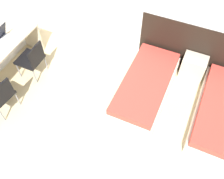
{
  "coord_description": "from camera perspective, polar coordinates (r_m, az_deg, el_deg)",
  "views": [
    {
      "loc": [
        1.09,
        -0.4,
        4.06
      ],
      "look_at": [
        0.0,
        2.01,
        0.55
      ],
      "focal_mm": 40.0,
      "sensor_mm": 36.0,
      "label": 1
    }
  ],
  "objects": [
    {
      "name": "bed_near_window",
      "position": [
        4.97,
        7.65,
        0.92
      ],
      "size": [
        0.91,
        1.96,
        0.36
      ],
      "color": "beige",
      "rests_on": "ground_plane"
    },
    {
      "name": "radiator",
      "position": [
        5.99,
        -5.3,
        13.25
      ],
      "size": [
        0.72,
        0.12,
        0.5
      ],
      "color": "silver",
      "rests_on": "ground_plane"
    },
    {
      "name": "nightstand",
      "position": [
        5.41,
        18.05,
        4.95
      ],
      "size": [
        0.47,
        0.35,
        0.49
      ],
      "color": "beige",
      "rests_on": "ground_plane"
    },
    {
      "name": "laptop",
      "position": [
        5.36,
        -22.99,
        11.16
      ],
      "size": [
        0.34,
        0.24,
        0.32
      ],
      "rotation": [
        0.0,
        0.0,
        0.04
      ],
      "color": "silver",
      "rests_on": "desk"
    },
    {
      "name": "headboard_panel",
      "position": [
        5.37,
        19.31,
        8.47
      ],
      "size": [
        2.5,
        0.03,
        1.07
      ],
      "color": "black",
      "rests_on": "ground_plane"
    },
    {
      "name": "bed_near_door",
      "position": [
        5.0,
        23.87,
        -4.67
      ],
      "size": [
        0.91,
        1.96,
        0.36
      ],
      "color": "beige",
      "rests_on": "ground_plane"
    },
    {
      "name": "chair_near_laptop",
      "position": [
        5.27,
        -17.88,
        6.78
      ],
      "size": [
        0.47,
        0.47,
        0.82
      ],
      "rotation": [
        0.0,
        0.0,
        0.0
      ],
      "color": "black",
      "rests_on": "ground_plane"
    }
  ]
}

